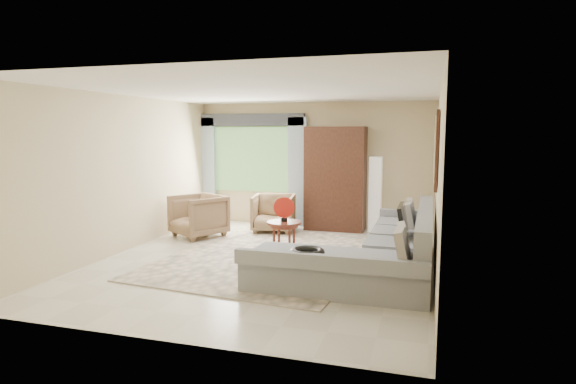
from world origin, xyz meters
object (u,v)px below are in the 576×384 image
(potted_plant, at_px, (199,213))
(sectional_sofa, at_px, (382,254))
(armchair_left, at_px, (198,216))
(armoire, at_px, (335,179))
(tv_screen, at_px, (403,221))
(armchair_right, at_px, (274,213))
(coffee_table, at_px, (284,238))
(floor_lamp, at_px, (375,194))

(potted_plant, bearing_deg, sectional_sofa, -31.24)
(armchair_left, distance_m, armoire, 2.84)
(potted_plant, bearing_deg, armchair_left, -63.22)
(tv_screen, height_order, armchair_left, tv_screen)
(armchair_left, distance_m, armchair_right, 1.50)
(coffee_table, relative_size, potted_plant, 1.04)
(armchair_left, height_order, armchair_right, armchair_left)
(sectional_sofa, xyz_separation_m, coffee_table, (-1.62, 0.60, 0.01))
(armchair_right, bearing_deg, armoire, 17.40)
(armoire, distance_m, floor_lamp, 0.86)
(coffee_table, bearing_deg, tv_screen, -9.93)
(tv_screen, distance_m, potted_plant, 4.95)
(coffee_table, xyz_separation_m, armoire, (0.39, 2.29, 0.76))
(armchair_right, relative_size, potted_plant, 1.56)
(coffee_table, relative_size, armchair_right, 0.67)
(tv_screen, bearing_deg, armoire, 119.76)
(sectional_sofa, relative_size, tv_screen, 4.68)
(armchair_left, xyz_separation_m, armchair_right, (1.24, 0.84, -0.03))
(floor_lamp, bearing_deg, potted_plant, -172.99)
(tv_screen, xyz_separation_m, potted_plant, (-4.39, 2.23, -0.45))
(sectional_sofa, height_order, floor_lamp, floor_lamp)
(armoire, bearing_deg, coffee_table, -99.63)
(coffee_table, height_order, armoire, armoire)
(tv_screen, distance_m, coffee_table, 1.96)
(sectional_sofa, xyz_separation_m, armoire, (-1.23, 2.90, 0.77))
(floor_lamp, bearing_deg, armoire, -175.71)
(sectional_sofa, height_order, armchair_right, sectional_sofa)
(sectional_sofa, bearing_deg, coffee_table, 159.57)
(sectional_sofa, bearing_deg, armchair_right, 135.68)
(coffee_table, distance_m, potted_plant, 3.14)
(coffee_table, relative_size, armoire, 0.26)
(sectional_sofa, bearing_deg, floor_lamp, 98.33)
(tv_screen, relative_size, armoire, 0.35)
(potted_plant, bearing_deg, coffee_table, -37.17)
(coffee_table, bearing_deg, armchair_left, 156.41)
(tv_screen, xyz_separation_m, armchair_left, (-3.87, 1.20, -0.32))
(tv_screen, bearing_deg, sectional_sofa, -134.28)
(armchair_left, relative_size, armchair_right, 1.07)
(tv_screen, distance_m, floor_lamp, 2.77)
(sectional_sofa, xyz_separation_m, tv_screen, (0.27, 0.27, 0.44))
(tv_screen, xyz_separation_m, armoire, (-1.50, 2.62, 0.33))
(sectional_sofa, bearing_deg, armchair_left, 157.82)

